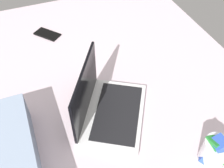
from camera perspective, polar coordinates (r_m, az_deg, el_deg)
The scene contains 4 objects.
bed_mattress at distance 117.10cm, azimuth -1.72°, elevation -6.71°, with size 180.00×140.00×18.00cm, color silver.
laptop at distance 102.63cm, azimuth -1.29°, elevation -5.07°, with size 40.14×36.74×23.00cm.
snack_cup at distance 96.44cm, azimuth 21.65°, elevation -13.58°, with size 9.27×10.21×14.98cm.
cell_phone at distance 148.50cm, azimuth -14.01°, elevation 10.56°, with size 6.80×14.00×0.80cm, color black.
Camera 1 is at (-65.93, 22.08, 103.23)cm, focal length 41.65 mm.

